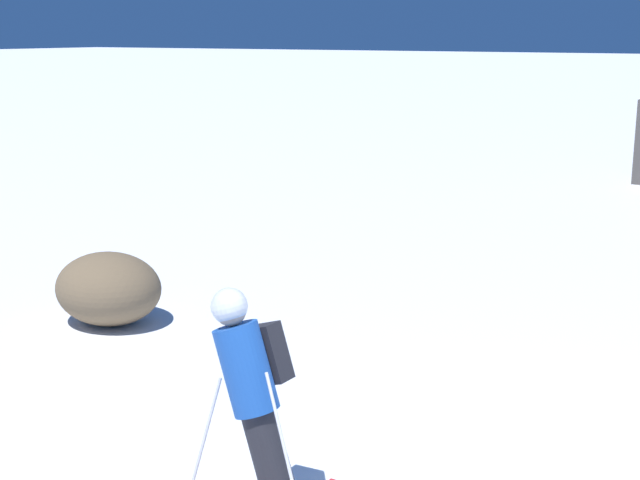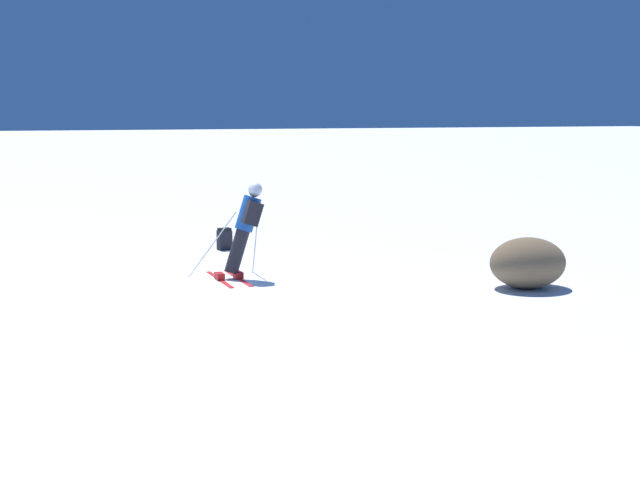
# 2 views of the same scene
# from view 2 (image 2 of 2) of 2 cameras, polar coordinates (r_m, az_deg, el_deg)

# --- Properties ---
(ground_plane) EXTENTS (300.00, 300.00, 0.00)m
(ground_plane) POSITION_cam_2_polar(r_m,az_deg,el_deg) (16.50, -9.67, -2.79)
(ground_plane) COLOR white
(skier) EXTENTS (1.33, 1.78, 1.85)m
(skier) POSITION_cam_2_polar(r_m,az_deg,el_deg) (16.71, -4.81, 0.98)
(skier) COLOR red
(skier) RESTS_ON ground
(spare_backpack) EXTENTS (0.33, 0.26, 0.50)m
(spare_backpack) POSITION_cam_2_polar(r_m,az_deg,el_deg) (20.40, -6.13, 0.06)
(spare_backpack) COLOR black
(spare_backpack) RESTS_ON ground
(exposed_boulder_0) EXTENTS (1.40, 1.19, 0.91)m
(exposed_boulder_0) POSITION_cam_2_polar(r_m,az_deg,el_deg) (16.23, 13.15, -1.43)
(exposed_boulder_0) COLOR brown
(exposed_boulder_0) RESTS_ON ground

